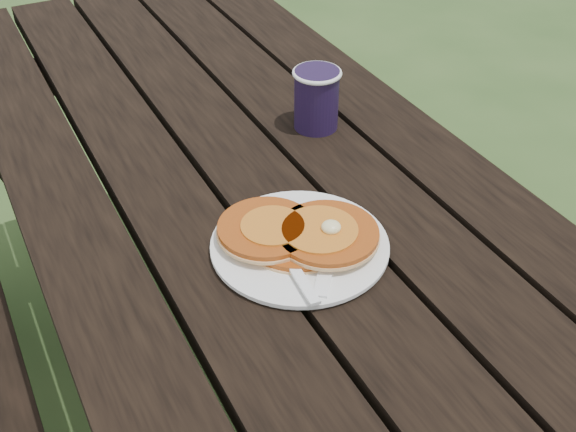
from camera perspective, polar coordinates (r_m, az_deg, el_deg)
name	(u,v)px	position (r m, az deg, el deg)	size (l,w,h in m)	color
ground	(256,431)	(1.76, -2.53, -16.62)	(60.00, 60.00, 0.00)	#2E481F
picnic_table	(251,320)	(1.48, -2.91, -8.25)	(1.36, 1.80, 0.75)	black
plate	(300,246)	(1.04, 0.93, -2.39)	(0.25, 0.25, 0.01)	white
pancake_stack	(299,233)	(1.04, 0.87, -1.36)	(0.22, 0.19, 0.04)	#AE4B13
knife	(330,253)	(1.02, 3.34, -2.97)	(0.02, 0.18, 0.01)	white
fork	(300,277)	(0.97, 0.93, -4.86)	(0.03, 0.16, 0.01)	white
coffee_cup	(316,96)	(1.30, 2.27, 9.46)	(0.09, 0.09, 0.11)	#1D1130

